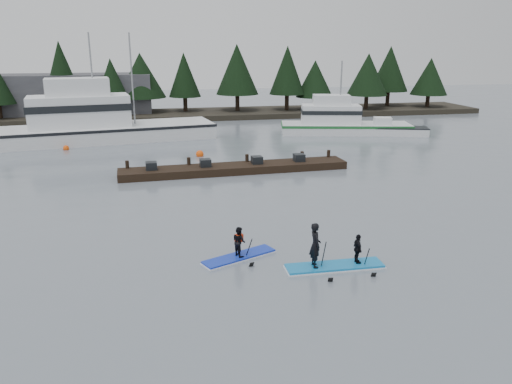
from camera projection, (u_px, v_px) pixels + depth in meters
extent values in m
plane|color=slate|center=(286.00, 261.00, 19.78)|extent=(160.00, 160.00, 0.00)
cube|color=#2D281E|center=(195.00, 114.00, 59.14)|extent=(70.00, 8.00, 0.60)
cube|color=#4C4C51|center=(72.00, 96.00, 57.70)|extent=(18.00, 6.00, 5.00)
cube|color=white|center=(109.00, 139.00, 44.67)|extent=(19.09, 7.86, 2.47)
cube|color=white|center=(80.00, 111.00, 43.21)|extent=(8.80, 4.91, 2.68)
cylinder|color=gray|center=(92.00, 80.00, 42.90)|extent=(0.14, 0.14, 7.89)
cube|color=white|center=(345.00, 132.00, 48.26)|extent=(12.69, 6.12, 1.74)
cube|color=white|center=(331.00, 114.00, 47.80)|extent=(5.92, 3.67, 1.74)
cylinder|color=gray|center=(341.00, 93.00, 47.20)|extent=(0.14, 0.14, 5.84)
cube|color=white|center=(392.00, 131.00, 47.22)|extent=(6.74, 3.77, 0.75)
cube|color=black|center=(235.00, 169.00, 33.41)|extent=(15.36, 2.71, 0.51)
sphere|color=#F64F0C|center=(359.00, 133.00, 48.12)|extent=(0.59, 0.59, 0.59)
sphere|color=#F64F0C|center=(66.00, 150.00, 40.62)|extent=(0.48, 0.48, 0.48)
sphere|color=#F64F0C|center=(200.00, 156.00, 38.28)|extent=(0.59, 0.59, 0.59)
cube|color=#132EB5|center=(239.00, 257.00, 19.99)|extent=(3.14, 1.93, 0.12)
imported|color=black|center=(239.00, 241.00, 19.80)|extent=(0.65, 0.72, 1.21)
cube|color=red|center=(239.00, 238.00, 19.76)|extent=(0.35, 0.30, 0.32)
cylinder|color=black|center=(247.00, 252.00, 19.90)|extent=(0.27, 0.85, 1.48)
cube|color=#1376B8|center=(334.00, 266.00, 19.11)|extent=(3.78, 0.96, 0.13)
imported|color=black|center=(315.00, 245.00, 18.70)|extent=(0.43, 0.64, 1.74)
cylinder|color=black|center=(323.00, 258.00, 18.66)|extent=(0.19, 0.97, 1.66)
imported|color=black|center=(358.00, 249.00, 19.08)|extent=(0.30, 0.69, 1.17)
cylinder|color=black|center=(365.00, 262.00, 19.05)|extent=(0.17, 0.86, 1.46)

